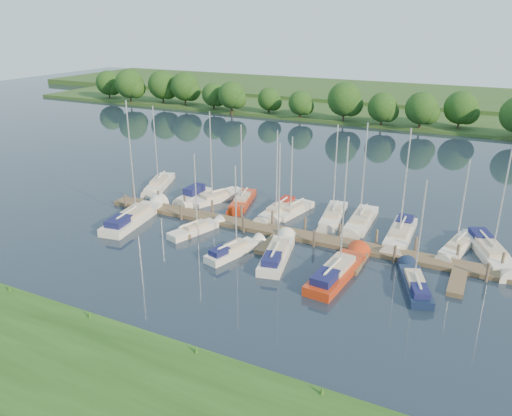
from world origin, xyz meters
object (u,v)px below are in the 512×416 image
at_px(motorboat, 194,196).
at_px(dock, 280,235).
at_px(sailboat_n_0, 159,185).
at_px(sailboat_s_2, 233,251).
at_px(sailboat_n_5, 292,212).

bearing_deg(motorboat, dock, 159.84).
distance_m(sailboat_n_0, motorboat, 6.31).
distance_m(dock, sailboat_s_2, 5.67).
height_order(dock, sailboat_n_5, sailboat_n_5).
bearing_deg(sailboat_s_2, sailboat_n_5, 101.32).
relative_size(motorboat, sailboat_s_2, 0.68).
distance_m(dock, motorboat, 14.08).
xyz_separation_m(sailboat_n_5, sailboat_s_2, (-0.91, -11.16, 0.05)).
distance_m(dock, sailboat_n_0, 20.36).
relative_size(dock, sailboat_n_0, 3.86).
xyz_separation_m(dock, sailboat_s_2, (-2.16, -5.24, 0.12)).
height_order(sailboat_n_0, sailboat_s_2, sailboat_n_0).
bearing_deg(sailboat_n_0, sailboat_n_5, 156.96).
bearing_deg(dock, sailboat_n_0, 160.21).
bearing_deg(sailboat_n_5, dock, 113.99).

